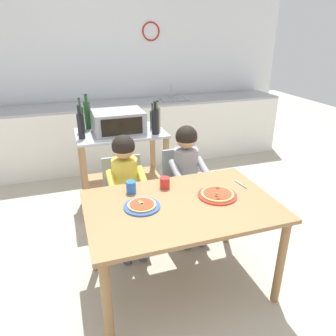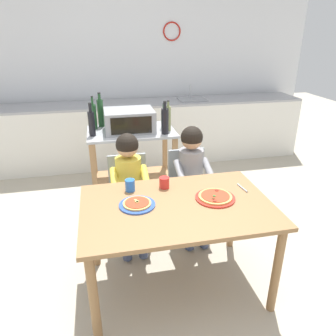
% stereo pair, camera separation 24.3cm
% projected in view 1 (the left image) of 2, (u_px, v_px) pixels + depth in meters
% --- Properties ---
extents(ground_plane, '(11.92, 11.92, 0.00)m').
position_uv_depth(ground_plane, '(143.00, 209.00, 3.56)').
color(ground_plane, '#B7AD99').
extents(back_wall_tiled, '(5.53, 0.14, 2.70)m').
position_uv_depth(back_wall_tiled, '(108.00, 66.00, 4.62)').
color(back_wall_tiled, silver).
rests_on(back_wall_tiled, ground).
extents(kitchen_counter, '(4.97, 0.60, 1.09)m').
position_uv_depth(kitchen_counter, '(117.00, 134.00, 4.63)').
color(kitchen_counter, silver).
rests_on(kitchen_counter, ground).
extents(kitchen_island_cart, '(0.91, 0.59, 0.87)m').
position_uv_depth(kitchen_island_cart, '(122.00, 158.00, 3.43)').
color(kitchen_island_cart, '#B7BABF').
rests_on(kitchen_island_cart, ground).
extents(toaster_oven, '(0.51, 0.41, 0.22)m').
position_uv_depth(toaster_oven, '(118.00, 122.00, 3.26)').
color(toaster_oven, '#999BA0').
rests_on(toaster_oven, kitchen_island_cart).
extents(bottle_tall_green_wine, '(0.07, 0.07, 0.37)m').
position_uv_depth(bottle_tall_green_wine, '(87.00, 114.00, 3.36)').
color(bottle_tall_green_wine, '#1E4723').
rests_on(bottle_tall_green_wine, kitchen_island_cart).
extents(bottle_squat_spirits, '(0.05, 0.05, 0.27)m').
position_uv_depth(bottle_squat_spirits, '(152.00, 119.00, 3.38)').
color(bottle_squat_spirits, '#1E4723').
rests_on(bottle_squat_spirits, kitchen_island_cart).
extents(bottle_brown_beer, '(0.06, 0.06, 0.32)m').
position_uv_depth(bottle_brown_beer, '(158.00, 118.00, 3.30)').
color(bottle_brown_beer, olive).
rests_on(bottle_brown_beer, kitchen_island_cart).
extents(bottle_slim_sauce, '(0.06, 0.06, 0.35)m').
position_uv_depth(bottle_slim_sauce, '(81.00, 118.00, 3.27)').
color(bottle_slim_sauce, '#1E4723').
rests_on(bottle_slim_sauce, kitchen_island_cart).
extents(bottle_clear_vinegar, '(0.08, 0.08, 0.33)m').
position_uv_depth(bottle_clear_vinegar, '(155.00, 121.00, 3.20)').
color(bottle_clear_vinegar, black).
rests_on(bottle_clear_vinegar, kitchen_island_cart).
extents(bottle_dark_olive_oil, '(0.06, 0.06, 0.33)m').
position_uv_depth(bottle_dark_olive_oil, '(81.00, 125.00, 3.06)').
color(bottle_dark_olive_oil, black).
rests_on(bottle_dark_olive_oil, kitchen_island_cart).
extents(dining_table, '(1.33, 0.88, 0.72)m').
position_uv_depth(dining_table, '(181.00, 215.00, 2.27)').
color(dining_table, olive).
rests_on(dining_table, ground).
extents(dining_chair_left, '(0.36, 0.36, 0.81)m').
position_uv_depth(dining_chair_left, '(125.00, 195.00, 2.85)').
color(dining_chair_left, gray).
rests_on(dining_chair_left, ground).
extents(dining_chair_right, '(0.36, 0.36, 0.81)m').
position_uv_depth(dining_chair_right, '(183.00, 185.00, 3.04)').
color(dining_chair_right, gray).
rests_on(dining_chair_right, ground).
extents(child_in_yellow_shirt, '(0.32, 0.42, 1.04)m').
position_uv_depth(child_in_yellow_shirt, '(127.00, 181.00, 2.67)').
color(child_in_yellow_shirt, '#424C6B').
rests_on(child_in_yellow_shirt, ground).
extents(child_in_grey_shirt, '(0.32, 0.42, 1.06)m').
position_uv_depth(child_in_grey_shirt, '(188.00, 170.00, 2.85)').
color(child_in_grey_shirt, '#424C6B').
rests_on(child_in_grey_shirt, ground).
extents(pizza_plate_blue_rimmed, '(0.25, 0.25, 0.03)m').
position_uv_depth(pizza_plate_blue_rimmed, '(142.00, 206.00, 2.19)').
color(pizza_plate_blue_rimmed, '#3356B7').
rests_on(pizza_plate_blue_rimmed, dining_table).
extents(pizza_plate_red_rimmed, '(0.29, 0.29, 0.03)m').
position_uv_depth(pizza_plate_red_rimmed, '(217.00, 195.00, 2.33)').
color(pizza_plate_red_rimmed, red).
rests_on(pizza_plate_red_rimmed, dining_table).
extents(drinking_cup_red, '(0.08, 0.08, 0.09)m').
position_uv_depth(drinking_cup_red, '(165.00, 183.00, 2.44)').
color(drinking_cup_red, red).
rests_on(drinking_cup_red, dining_table).
extents(drinking_cup_blue, '(0.07, 0.07, 0.09)m').
position_uv_depth(drinking_cup_blue, '(131.00, 187.00, 2.37)').
color(drinking_cup_blue, blue).
rests_on(drinking_cup_blue, dining_table).
extents(serving_spoon, '(0.03, 0.14, 0.01)m').
position_uv_depth(serving_spoon, '(241.00, 184.00, 2.50)').
color(serving_spoon, '#B7BABF').
rests_on(serving_spoon, dining_table).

